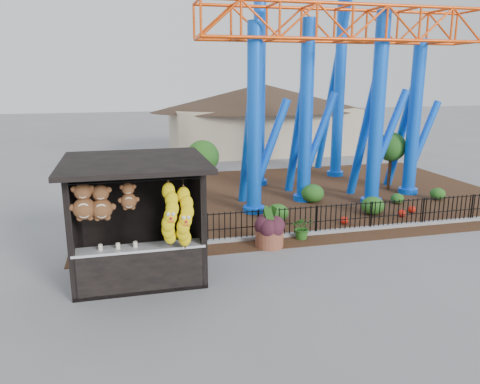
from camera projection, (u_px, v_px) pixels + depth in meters
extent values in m
plane|color=slate|center=(261.00, 281.00, 12.02)|extent=(120.00, 120.00, 0.00)
cube|color=#331E11|center=(296.00, 196.00, 20.49)|extent=(18.00, 12.00, 0.02)
cube|color=gray|center=(349.00, 230.00, 15.78)|extent=(18.00, 0.18, 0.12)
cube|color=black|center=(140.00, 272.00, 12.43)|extent=(3.20, 2.60, 0.10)
cube|color=black|center=(136.00, 207.00, 13.24)|extent=(3.20, 0.12, 3.00)
cube|color=black|center=(75.00, 224.00, 11.71)|extent=(0.12, 2.60, 3.00)
cube|color=black|center=(196.00, 216.00, 12.44)|extent=(0.12, 2.60, 3.00)
cube|color=black|center=(134.00, 162.00, 11.46)|extent=(3.50, 3.40, 0.12)
cube|color=black|center=(70.00, 241.00, 10.55)|extent=(0.14, 0.14, 3.00)
cube|color=black|center=(204.00, 230.00, 11.28)|extent=(0.14, 0.14, 3.00)
cube|color=black|center=(141.00, 270.00, 11.32)|extent=(3.00, 0.50, 1.10)
cube|color=#B9B9BE|center=(140.00, 248.00, 11.18)|extent=(3.10, 0.55, 0.06)
cylinder|color=black|center=(136.00, 181.00, 10.38)|extent=(2.90, 0.04, 0.04)
cylinder|color=blue|center=(254.00, 121.00, 17.17)|extent=(0.56, 0.56, 7.00)
cylinder|color=blue|center=(254.00, 209.00, 17.99)|extent=(0.84, 0.84, 0.24)
cylinder|color=blue|center=(306.00, 113.00, 18.86)|extent=(0.56, 0.56, 7.30)
cylinder|color=blue|center=(303.00, 198.00, 19.71)|extent=(0.84, 0.84, 0.24)
cylinder|color=blue|center=(377.00, 112.00, 18.30)|extent=(0.56, 0.56, 7.50)
cylinder|color=blue|center=(371.00, 201.00, 19.18)|extent=(0.84, 0.84, 0.24)
cylinder|color=blue|center=(414.00, 119.00, 20.13)|extent=(0.56, 0.56, 6.60)
cylinder|color=blue|center=(408.00, 191.00, 20.90)|extent=(0.84, 0.84, 0.24)
cylinder|color=blue|center=(259.00, 84.00, 21.46)|extent=(0.56, 0.56, 9.50)
cylinder|color=blue|center=(258.00, 182.00, 22.58)|extent=(0.84, 0.84, 0.24)
cylinder|color=blue|center=(340.00, 73.00, 23.35)|extent=(0.56, 0.56, 10.50)
cylinder|color=blue|center=(335.00, 173.00, 24.59)|extent=(0.84, 0.84, 0.24)
cylinder|color=blue|center=(248.00, 141.00, 18.23)|extent=(0.36, 2.21, 5.85)
cylinder|color=blue|center=(270.00, 147.00, 17.87)|extent=(1.62, 0.32, 3.73)
cylinder|color=blue|center=(297.00, 133.00, 19.93)|extent=(0.36, 2.29, 6.10)
cylinder|color=blue|center=(318.00, 139.00, 19.57)|extent=(1.67, 0.32, 3.88)
cylinder|color=blue|center=(364.00, 133.00, 19.37)|extent=(0.36, 2.34, 6.26)
cylinder|color=blue|center=(387.00, 139.00, 19.02)|extent=(1.71, 0.32, 3.99)
cylinder|color=blue|center=(401.00, 136.00, 21.17)|extent=(0.36, 2.10, 5.53)
cylinder|color=blue|center=(422.00, 141.00, 20.82)|extent=(1.54, 0.32, 3.52)
cylinder|color=brown|center=(269.00, 238.00, 14.36)|extent=(1.06, 1.06, 0.55)
ellipsoid|color=#32141E|center=(270.00, 219.00, 14.22)|extent=(0.70, 0.70, 0.64)
imported|color=#275619|center=(303.00, 228.00, 14.99)|extent=(0.83, 0.77, 0.78)
ellipsoid|color=#225218|center=(278.00, 213.00, 16.83)|extent=(0.78, 0.78, 0.63)
ellipsoid|color=#225218|center=(373.00, 206.00, 17.61)|extent=(0.86, 0.86, 0.69)
ellipsoid|color=#225218|center=(397.00, 198.00, 19.16)|extent=(0.53, 0.53, 0.42)
ellipsoid|color=#225218|center=(313.00, 193.00, 19.33)|extent=(0.94, 0.94, 0.75)
ellipsoid|color=#225218|center=(438.00, 194.00, 19.75)|extent=(0.63, 0.63, 0.50)
sphere|color=red|center=(272.00, 226.00, 15.87)|extent=(0.28, 0.28, 0.28)
sphere|color=red|center=(344.00, 220.00, 16.50)|extent=(0.28, 0.28, 0.28)
sphere|color=red|center=(402.00, 213.00, 17.36)|extent=(0.28, 0.28, 0.28)
sphere|color=red|center=(412.00, 209.00, 17.86)|extent=(0.28, 0.28, 0.28)
cube|color=#BFAD8C|center=(262.00, 130.00, 31.89)|extent=(12.00, 6.00, 3.00)
cone|color=#332319|center=(262.00, 94.00, 31.31)|extent=(15.00, 15.00, 1.80)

